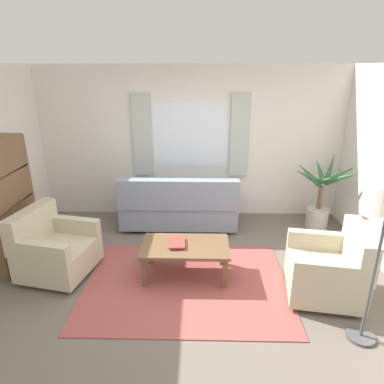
% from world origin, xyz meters
% --- Properties ---
extents(ground_plane, '(6.24, 6.24, 0.00)m').
position_xyz_m(ground_plane, '(0.00, 0.00, 0.00)').
color(ground_plane, '#6B6056').
extents(wall_back, '(5.32, 0.12, 2.60)m').
position_xyz_m(wall_back, '(0.00, 2.26, 1.30)').
color(wall_back, silver).
rests_on(wall_back, ground_plane).
extents(window_with_curtains, '(1.98, 0.07, 1.40)m').
position_xyz_m(window_with_curtains, '(0.00, 2.18, 1.45)').
color(window_with_curtains, white).
extents(area_rug, '(2.50, 1.89, 0.01)m').
position_xyz_m(area_rug, '(0.00, 0.00, 0.01)').
color(area_rug, '#9E4C47').
rests_on(area_rug, ground_plane).
extents(couch, '(1.90, 0.82, 0.92)m').
position_xyz_m(couch, '(-0.18, 1.62, 0.37)').
color(couch, gray).
rests_on(couch, ground_plane).
extents(armchair_left, '(0.97, 0.99, 0.88)m').
position_xyz_m(armchair_left, '(-1.71, 0.20, 0.35)').
color(armchair_left, '#BCB293').
rests_on(armchair_left, ground_plane).
extents(armchair_right, '(0.94, 0.96, 0.88)m').
position_xyz_m(armchair_right, '(1.67, -0.18, 0.35)').
color(armchair_right, '#BCB293').
rests_on(armchair_right, ground_plane).
extents(coffee_table, '(1.10, 0.64, 0.44)m').
position_xyz_m(coffee_table, '(-0.02, 0.19, 0.38)').
color(coffee_table, brown).
rests_on(coffee_table, ground_plane).
extents(book_stack_on_table, '(0.21, 0.31, 0.04)m').
position_xyz_m(book_stack_on_table, '(-0.12, 0.20, 0.46)').
color(book_stack_on_table, '#5B8E93').
rests_on(book_stack_on_table, coffee_table).
extents(potted_plant, '(1.02, 1.15, 1.21)m').
position_xyz_m(potted_plant, '(2.15, 1.67, 0.56)').
color(potted_plant, '#B7B2A8').
rests_on(potted_plant, ground_plane).
extents(bookshelf, '(0.30, 0.94, 1.72)m').
position_xyz_m(bookshelf, '(-2.35, 0.49, 0.79)').
color(bookshelf, brown).
rests_on(bookshelf, ground_plane).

